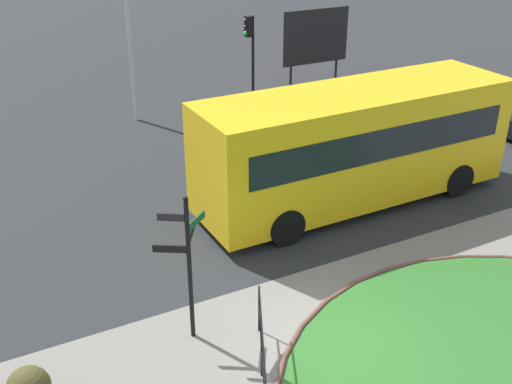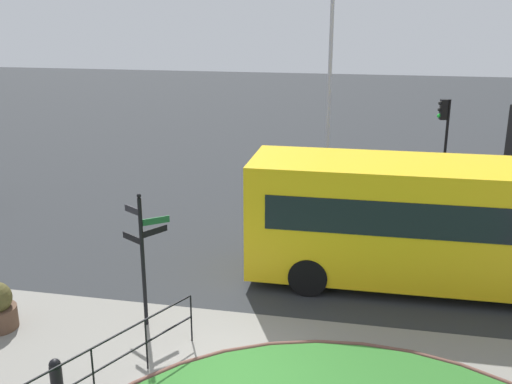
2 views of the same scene
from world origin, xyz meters
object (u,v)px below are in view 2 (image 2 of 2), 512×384
object	(u,v)px
bollard_foreground	(56,379)
lamppost_tall	(330,67)
traffic_light_near	(444,125)
signpost_directional	(143,249)
bus_yellow	(427,221)

from	to	relation	value
bollard_foreground	lamppost_tall	world-z (taller)	lamppost_tall
traffic_light_near	signpost_directional	bearing A→B (deg)	47.93
bollard_foreground	bus_yellow	xyz separation A→B (m)	(6.99, 6.42, 1.33)
signpost_directional	bollard_foreground	distance (m)	3.37
signpost_directional	lamppost_tall	world-z (taller)	lamppost_tall
signpost_directional	bollard_foreground	world-z (taller)	signpost_directional
signpost_directional	traffic_light_near	bearing A→B (deg)	58.05
signpost_directional	lamppost_tall	size ratio (longest dim) A/B	0.35
bus_yellow	traffic_light_near	xyz separation A→B (m)	(1.15, 8.69, 0.97)
traffic_light_near	lamppost_tall	xyz separation A→B (m)	(-4.55, 0.86, 2.07)
signpost_directional	bus_yellow	xyz separation A→B (m)	(6.40, 3.43, -0.09)
bus_yellow	signpost_directional	bearing A→B (deg)	-152.54
bus_yellow	lamppost_tall	size ratio (longest dim) A/B	1.02
bollard_foreground	signpost_directional	bearing A→B (deg)	78.81
bollard_foreground	bus_yellow	size ratio (longest dim) A/B	0.09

